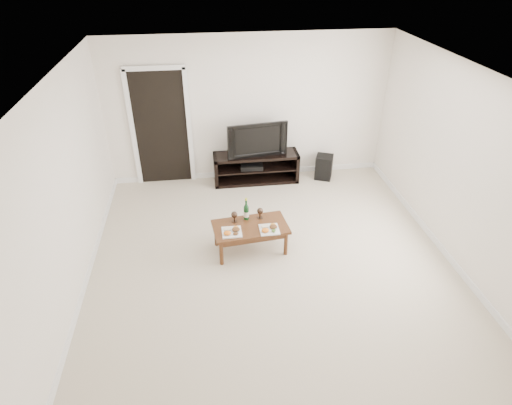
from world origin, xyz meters
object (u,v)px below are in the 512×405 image
object	(u,v)px
media_console	(256,168)
coffee_table	(250,238)
television	(256,138)
subwoofer	(324,167)

from	to	relation	value
media_console	coffee_table	size ratio (longest dim) A/B	1.48
television	coffee_table	xyz separation A→B (m)	(-0.36, -2.05, -0.65)
media_console	television	world-z (taller)	television
media_console	subwoofer	xyz separation A→B (m)	(1.28, -0.05, -0.05)
television	coffee_table	bearing A→B (deg)	-107.34
television	subwoofer	xyz separation A→B (m)	(1.28, -0.05, -0.64)
television	subwoofer	world-z (taller)	television
subwoofer	coffee_table	xyz separation A→B (m)	(-1.64, -2.01, -0.02)
subwoofer	coffee_table	size ratio (longest dim) A/B	0.43
coffee_table	subwoofer	bearing A→B (deg)	50.77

